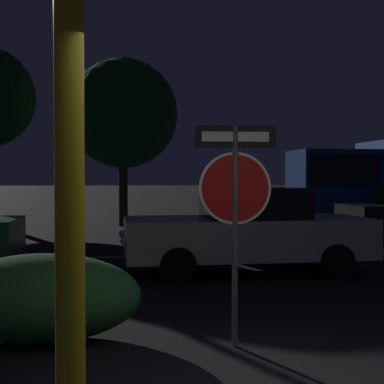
{
  "coord_description": "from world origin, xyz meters",
  "views": [
    {
      "loc": [
        -0.9,
        -3.48,
        1.71
      ],
      "look_at": [
        -0.18,
        4.95,
        1.5
      ],
      "focal_mm": 50.0,
      "sensor_mm": 36.0,
      "label": 1
    }
  ],
  "objects_px": {
    "hedge_bush_1": "(42,298)",
    "passing_car_2": "(248,231)",
    "tree_0": "(123,114)",
    "stop_sign": "(235,190)",
    "yellow_pole_left": "(69,175)"
  },
  "relations": [
    {
      "from": "hedge_bush_1",
      "to": "passing_car_2",
      "type": "xyz_separation_m",
      "value": [
        2.93,
        3.87,
        0.3
      ]
    },
    {
      "from": "hedge_bush_1",
      "to": "tree_0",
      "type": "bearing_deg",
      "value": 88.89
    },
    {
      "from": "hedge_bush_1",
      "to": "tree_0",
      "type": "distance_m",
      "value": 14.08
    },
    {
      "from": "hedge_bush_1",
      "to": "passing_car_2",
      "type": "bearing_deg",
      "value": 52.92
    },
    {
      "from": "stop_sign",
      "to": "hedge_bush_1",
      "type": "relative_size",
      "value": 1.08
    },
    {
      "from": "passing_car_2",
      "to": "tree_0",
      "type": "distance_m",
      "value": 10.62
    },
    {
      "from": "stop_sign",
      "to": "passing_car_2",
      "type": "xyz_separation_m",
      "value": [
        0.94,
        4.22,
        -0.83
      ]
    },
    {
      "from": "stop_sign",
      "to": "yellow_pole_left",
      "type": "bearing_deg",
      "value": -117.97
    },
    {
      "from": "stop_sign",
      "to": "tree_0",
      "type": "xyz_separation_m",
      "value": [
        -1.73,
        13.97,
        2.43
      ]
    },
    {
      "from": "hedge_bush_1",
      "to": "stop_sign",
      "type": "bearing_deg",
      "value": -9.97
    },
    {
      "from": "yellow_pole_left",
      "to": "hedge_bush_1",
      "type": "distance_m",
      "value": 3.08
    },
    {
      "from": "yellow_pole_left",
      "to": "stop_sign",
      "type": "bearing_deg",
      "value": 61.02
    },
    {
      "from": "yellow_pole_left",
      "to": "tree_0",
      "type": "bearing_deg",
      "value": 91.46
    },
    {
      "from": "stop_sign",
      "to": "hedge_bush_1",
      "type": "distance_m",
      "value": 2.32
    },
    {
      "from": "yellow_pole_left",
      "to": "tree_0",
      "type": "height_order",
      "value": "tree_0"
    }
  ]
}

